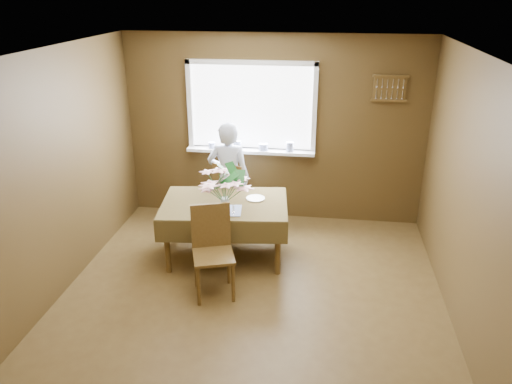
# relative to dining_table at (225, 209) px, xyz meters

# --- Properties ---
(floor) EXTENTS (4.50, 4.50, 0.00)m
(floor) POSITION_rel_dining_table_xyz_m (0.44, -1.01, -0.62)
(floor) COLOR #4E391A
(floor) RESTS_ON ground
(ceiling) EXTENTS (4.50, 4.50, 0.00)m
(ceiling) POSITION_rel_dining_table_xyz_m (0.44, -1.01, 1.88)
(ceiling) COLOR white
(ceiling) RESTS_ON wall_back
(wall_back) EXTENTS (4.00, 0.00, 4.00)m
(wall_back) POSITION_rel_dining_table_xyz_m (0.44, 1.24, 0.63)
(wall_back) COLOR brown
(wall_back) RESTS_ON floor
(wall_front) EXTENTS (4.00, 0.00, 4.00)m
(wall_front) POSITION_rel_dining_table_xyz_m (0.44, -3.26, 0.63)
(wall_front) COLOR brown
(wall_front) RESTS_ON floor
(wall_left) EXTENTS (0.00, 4.50, 4.50)m
(wall_left) POSITION_rel_dining_table_xyz_m (-1.56, -1.01, 0.63)
(wall_left) COLOR brown
(wall_left) RESTS_ON floor
(wall_right) EXTENTS (0.00, 4.50, 4.50)m
(wall_right) POSITION_rel_dining_table_xyz_m (2.44, -1.01, 0.63)
(wall_right) COLOR brown
(wall_right) RESTS_ON floor
(window_assembly) EXTENTS (1.72, 0.20, 1.22)m
(window_assembly) POSITION_rel_dining_table_xyz_m (0.14, 1.19, 0.74)
(window_assembly) COLOR white
(window_assembly) RESTS_ON wall_back
(spoon_rack) EXTENTS (0.44, 0.05, 0.33)m
(spoon_rack) POSITION_rel_dining_table_xyz_m (1.89, 1.21, 1.23)
(spoon_rack) COLOR brown
(spoon_rack) RESTS_ON wall_back
(dining_table) EXTENTS (1.56, 1.15, 0.71)m
(dining_table) POSITION_rel_dining_table_xyz_m (0.00, 0.00, 0.00)
(dining_table) COLOR brown
(dining_table) RESTS_ON floor
(chair_far) EXTENTS (0.50, 0.50, 0.95)m
(chair_far) POSITION_rel_dining_table_xyz_m (-0.06, 0.72, -0.10)
(chair_far) COLOR brown
(chair_far) RESTS_ON floor
(chair_near) EXTENTS (0.52, 0.52, 0.96)m
(chair_near) POSITION_rel_dining_table_xyz_m (0.02, -0.73, -0.10)
(chair_near) COLOR brown
(chair_near) RESTS_ON floor
(seated_woman) EXTENTS (0.56, 0.37, 1.50)m
(seated_woman) POSITION_rel_dining_table_xyz_m (-0.08, 0.66, 0.13)
(seated_woman) COLOR white
(seated_woman) RESTS_ON floor
(flower_bouquet) EXTENTS (0.51, 0.51, 0.44)m
(flower_bouquet) POSITION_rel_dining_table_xyz_m (0.04, -0.16, 0.37)
(flower_bouquet) COLOR white
(flower_bouquet) RESTS_ON dining_table
(side_plate) EXTENTS (0.23, 0.23, 0.01)m
(side_plate) POSITION_rel_dining_table_xyz_m (0.34, 0.16, 0.09)
(side_plate) COLOR white
(side_plate) RESTS_ON dining_table
(table_knife) EXTENTS (0.07, 0.24, 0.00)m
(table_knife) POSITION_rel_dining_table_xyz_m (0.14, -0.19, 0.09)
(table_knife) COLOR silver
(table_knife) RESTS_ON dining_table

